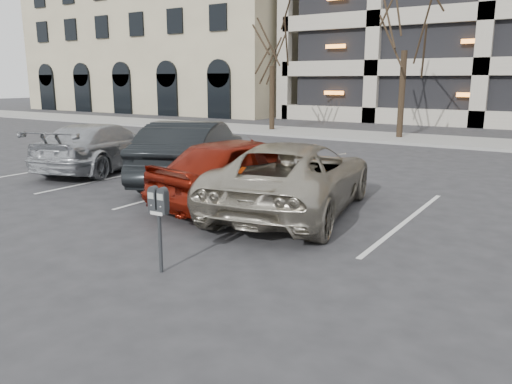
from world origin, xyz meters
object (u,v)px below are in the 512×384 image
car_red (245,170)px  tree_a (273,24)px  parking_meter (159,209)px  suv_silver (294,177)px  car_dark (193,152)px  car_silver (102,147)px

car_red → tree_a: bearing=-50.8°
parking_meter → car_red: (-1.26, 4.06, -0.18)m
tree_a → suv_silver: bearing=-57.4°
tree_a → parking_meter: (9.17, -18.37, -4.61)m
suv_silver → car_dark: size_ratio=1.12×
suv_silver → car_red: size_ratio=1.25×
car_red → car_silver: car_red is taller
parking_meter → car_red: bearing=104.6°
car_silver → car_dark: bearing=165.8°
suv_silver → car_silver: bearing=-20.2°
car_dark → car_silver: size_ratio=1.01×
suv_silver → car_red: 1.20m
tree_a → car_silver: size_ratio=1.53×
tree_a → suv_silver: size_ratio=1.35×
tree_a → car_red: 17.04m
car_silver → car_red: bearing=153.5°
tree_a → car_dark: tree_a is taller
car_red → car_silver: (-6.19, 1.25, -0.05)m
tree_a → car_red: size_ratio=1.68×
parking_meter → car_dark: bearing=123.1°
parking_meter → car_dark: 6.61m
tree_a → parking_meter: bearing=-63.5°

